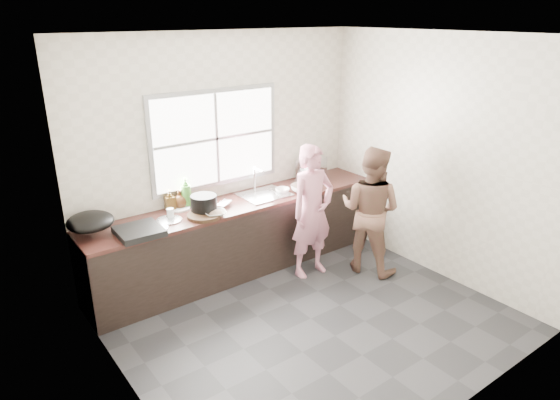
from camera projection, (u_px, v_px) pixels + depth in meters
floor at (311, 319)px, 4.99m from camera, size 3.60×3.20×0.01m
ceiling at (318, 34)px, 4.03m from camera, size 3.60×3.20×0.01m
wall_back at (223, 154)px, 5.71m from camera, size 3.60×0.01×2.70m
wall_left at (118, 244)px, 3.50m from camera, size 0.01×3.20×2.70m
wall_right at (438, 159)px, 5.52m from camera, size 0.01×3.20×2.70m
wall_front at (471, 257)px, 3.31m from camera, size 3.60×0.01×2.70m
cabinet at (240, 238)px, 5.81m from camera, size 3.60×0.62×0.82m
countertop at (239, 203)px, 5.66m from camera, size 3.60×0.64×0.04m
sink at (264, 195)px, 5.84m from camera, size 0.55×0.45×0.02m
faucet at (255, 179)px, 5.94m from camera, size 0.02×0.02×0.30m
window_frame at (215, 138)px, 5.57m from camera, size 1.60×0.05×1.10m
window_glazing at (217, 139)px, 5.55m from camera, size 1.50×0.01×1.00m
woman at (312, 216)px, 5.63m from camera, size 0.53×0.36×1.44m
person_side at (370, 210)px, 5.70m from camera, size 0.79×0.88×1.50m
cutting_board at (204, 215)px, 5.22m from camera, size 0.47×0.47×0.04m
cleaver at (224, 203)px, 5.49m from camera, size 0.23×0.20×0.01m
bowl_mince at (215, 213)px, 5.24m from camera, size 0.27×0.27×0.06m
bowl_crabs at (302, 189)px, 5.94m from camera, size 0.27×0.27×0.07m
bowl_held at (282, 190)px, 5.92m from camera, size 0.23×0.23×0.07m
black_pot at (204, 204)px, 5.29m from camera, size 0.34×0.34×0.20m
plate_food at (179, 208)px, 5.43m from camera, size 0.31×0.31×0.02m
bottle_green at (186, 192)px, 5.45m from camera, size 0.14×0.14×0.34m
bottle_brown_tall at (170, 201)px, 5.37m from camera, size 0.11×0.11×0.21m
bottle_brown_short at (180, 200)px, 5.44m from camera, size 0.15×0.15×0.19m
glass_jar at (170, 213)px, 5.19m from camera, size 0.09×0.09×0.10m
burner at (139, 231)px, 4.81m from camera, size 0.43×0.43×0.06m
wok at (90, 222)px, 4.74m from camera, size 0.56×0.56×0.17m
dish_rack at (311, 168)px, 6.38m from camera, size 0.43×0.37×0.28m
pot_lid_left at (156, 228)px, 4.94m from camera, size 0.31×0.31×0.01m
pot_lid_right at (169, 220)px, 5.13m from camera, size 0.31×0.31×0.01m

